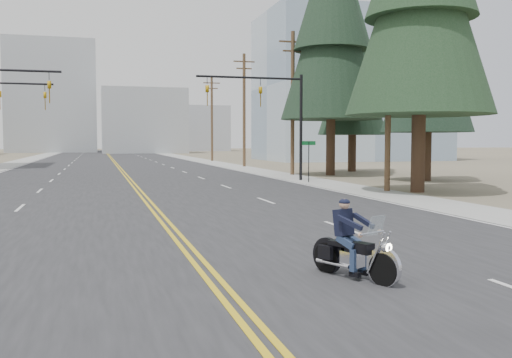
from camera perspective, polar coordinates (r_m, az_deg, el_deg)
name	(u,v)px	position (r m, az deg, el deg)	size (l,w,h in m)	color
road	(114,162)	(73.79, -13.98, 1.66)	(20.00, 200.00, 0.01)	#303033
sidewalk_left	(16,163)	(74.36, -22.87, 1.49)	(3.00, 200.00, 0.01)	#A5A5A0
sidewalk_right	(205,161)	(75.00, -5.16, 1.79)	(3.00, 200.00, 0.01)	#A5A5A0
traffic_mast_right	(272,106)	(37.45, 1.60, 7.35)	(7.10, 0.26, 7.00)	black
street_sign	(309,154)	(36.09, 5.30, 2.49)	(0.90, 0.06, 2.62)	black
utility_pole_b	(389,76)	(30.61, 13.13, 10.02)	(2.20, 0.30, 11.50)	brown
utility_pole_c	(293,101)	(44.29, 3.68, 7.82)	(2.20, 0.30, 11.00)	brown
utility_pole_d	(244,108)	(58.65, -1.19, 7.09)	(2.20, 0.30, 11.50)	brown
utility_pole_e	(212,117)	(75.20, -4.43, 6.16)	(2.20, 0.30, 11.00)	brown
glass_building	(349,88)	(81.54, 9.29, 8.95)	(24.00, 16.00, 20.00)	#9EB5CC
haze_bldg_b	(144,121)	(129.18, -11.16, 5.68)	(18.00, 14.00, 14.00)	#ADB2B7
haze_bldg_c	(303,111)	(121.41, 4.74, 6.80)	(16.00, 12.00, 18.00)	#B7BCC6
haze_bldg_d	(53,97)	(144.43, -19.67, 7.71)	(20.00, 15.00, 26.00)	#ADB2B7
haze_bldg_e	(200,129)	(156.12, -5.62, 5.03)	(14.00, 14.00, 12.00)	#B7BCC6
motorcyclist	(354,240)	(10.98, 9.82, -6.01)	(0.83, 1.94, 1.52)	black
conifer_mid	(428,40)	(39.85, 16.84, 13.17)	(6.02, 6.02, 16.06)	#382619
conifer_tall	(332,13)	(45.22, 7.58, 16.12)	(7.70, 7.70, 21.40)	#382619
conifer_far	(353,65)	(50.38, 9.67, 11.16)	(5.93, 5.93, 15.88)	#382619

